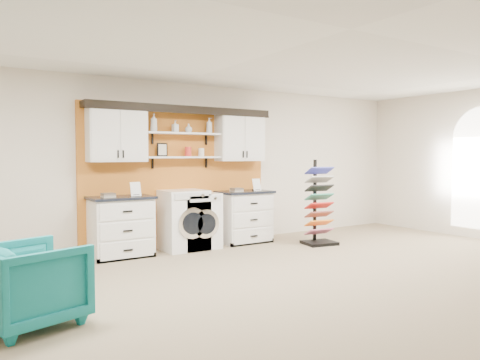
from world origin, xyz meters
TOP-DOWN VIEW (x-y plane):
  - floor at (0.00, 0.00)m, footprint 10.00×10.00m
  - ceiling at (0.00, 0.00)m, footprint 10.00×10.00m
  - wall_back at (0.00, 4.00)m, footprint 10.00×0.00m
  - accent_panel at (0.00, 3.96)m, footprint 3.40×0.07m
  - upper_cabinet_left at (-1.13, 3.79)m, footprint 0.90×0.35m
  - upper_cabinet_right at (1.13, 3.79)m, footprint 0.90×0.35m
  - shelf_lower at (0.00, 3.80)m, footprint 1.32×0.28m
  - shelf_upper at (0.00, 3.80)m, footprint 1.32×0.28m
  - crown_molding at (0.00, 3.81)m, footprint 3.30×0.41m
  - picture_frame at (-0.35, 3.85)m, footprint 0.18×0.02m
  - canister_red at (0.10, 3.80)m, footprint 0.11×0.11m
  - canister_cream at (0.35, 3.80)m, footprint 0.10×0.10m
  - base_cabinet_left at (-1.13, 3.64)m, footprint 0.95×0.66m
  - base_cabinet_right at (1.13, 3.64)m, footprint 0.95×0.66m
  - washer at (-0.07, 3.64)m, footprint 0.71×0.71m
  - dryer at (0.17, 3.64)m, footprint 0.66×0.71m
  - sample_rack at (2.13, 2.77)m, footprint 0.61×0.54m
  - armchair at (-2.77, 1.25)m, footprint 1.04×1.03m
  - soap_bottle_a at (-0.51, 3.80)m, footprint 0.12×0.12m
  - soap_bottle_b at (-0.14, 3.80)m, footprint 0.10×0.10m
  - soap_bottle_c at (0.11, 3.80)m, footprint 0.12×0.12m
  - soap_bottle_d at (0.51, 3.80)m, footprint 0.12×0.12m

SIDE VIEW (x-z plane):
  - floor at x=0.00m, z-range 0.00..0.00m
  - armchair at x=-2.77m, z-range 0.00..0.77m
  - base_cabinet_right at x=1.13m, z-range 0.00..0.93m
  - dryer at x=0.17m, z-range 0.00..0.93m
  - base_cabinet_left at x=-1.13m, z-range 0.00..0.93m
  - sample_rack at x=2.13m, z-range -0.25..1.23m
  - washer at x=-0.07m, z-range 0.00..0.99m
  - accent_panel at x=0.00m, z-range 0.00..2.40m
  - wall_back at x=0.00m, z-range -3.60..6.40m
  - shelf_lower at x=0.00m, z-range 1.52..1.54m
  - canister_cream at x=0.35m, z-range 1.54..1.69m
  - canister_red at x=0.10m, z-range 1.54..1.71m
  - picture_frame at x=-0.35m, z-range 1.54..1.77m
  - upper_cabinet_left at x=-1.13m, z-range 1.46..2.30m
  - upper_cabinet_right at x=1.13m, z-range 1.46..2.30m
  - shelf_upper at x=0.00m, z-range 1.92..1.94m
  - soap_bottle_c at x=0.11m, z-range 1.95..2.10m
  - soap_bottle_b at x=-0.14m, z-range 1.95..2.14m
  - soap_bottle_d at x=0.51m, z-range 1.95..2.21m
  - soap_bottle_a at x=-0.51m, z-range 1.95..2.23m
  - crown_molding at x=0.00m, z-range 2.26..2.39m
  - ceiling at x=0.00m, z-range 2.80..2.80m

